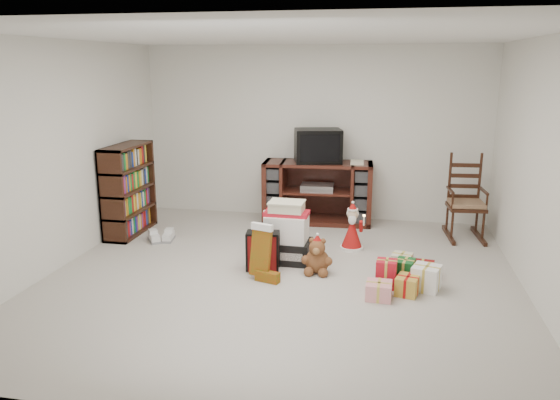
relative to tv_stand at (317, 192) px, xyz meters
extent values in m
cube|color=beige|center=(-0.10, -2.19, -0.45)|extent=(5.00, 5.00, 0.01)
cube|color=white|center=(-0.10, -2.19, 2.06)|extent=(5.00, 5.00, 0.01)
cube|color=silver|center=(-0.10, 0.31, 0.81)|extent=(5.00, 0.01, 2.50)
cube|color=silver|center=(-0.10, -4.69, 0.81)|extent=(5.00, 0.01, 2.50)
cube|color=silver|center=(-2.60, -2.19, 0.81)|extent=(0.01, 5.00, 2.50)
cube|color=silver|center=(2.40, -2.19, 0.81)|extent=(0.01, 5.00, 2.50)
cube|color=#481A14|center=(0.00, 0.00, 0.00)|extent=(1.57, 0.63, 0.88)
cube|color=#AEAEB0|center=(0.00, -0.03, 0.08)|extent=(0.48, 0.35, 0.09)
cube|color=#35170E|center=(-2.41, -1.01, 0.16)|extent=(0.33, 0.98, 1.20)
cube|color=#35170E|center=(2.00, -0.36, -0.03)|extent=(0.49, 0.48, 0.04)
cube|color=#977052|center=(2.00, -0.36, 0.03)|extent=(0.45, 0.44, 0.05)
cube|color=#35170E|center=(2.00, -0.15, 0.35)|extent=(0.39, 0.08, 0.70)
cube|color=#35170E|center=(2.00, -0.36, -0.41)|extent=(0.52, 0.79, 0.05)
cube|color=black|center=(-0.14, -1.68, -0.32)|extent=(0.57, 0.42, 0.25)
cube|color=white|center=(-0.14, -1.68, -0.04)|extent=(0.47, 0.37, 0.31)
cube|color=red|center=(-0.14, -1.68, 0.14)|extent=(0.51, 0.28, 0.04)
cube|color=beige|center=(-0.14, -1.68, 0.21)|extent=(0.38, 0.30, 0.10)
cube|color=maroon|center=(-0.34, -2.02, -0.22)|extent=(0.36, 0.22, 0.45)
cube|color=black|center=(-0.34, -1.94, 0.06)|extent=(0.18, 0.05, 0.03)
ellipsoid|color=brown|center=(0.26, -1.97, -0.31)|extent=(0.27, 0.23, 0.28)
sphere|color=brown|center=(0.26, -2.01, -0.14)|extent=(0.18, 0.18, 0.18)
cone|color=#A41211|center=(0.58, -1.12, -0.24)|extent=(0.28, 0.28, 0.40)
sphere|color=beige|center=(0.58, -1.12, 0.00)|extent=(0.13, 0.13, 0.13)
cone|color=#A41211|center=(0.58, -1.12, 0.11)|extent=(0.12, 0.12, 0.10)
cylinder|color=silver|center=(0.72, -1.23, -0.03)|extent=(0.02, 0.02, 0.12)
cone|color=#A41211|center=(-0.38, -1.50, -0.23)|extent=(0.29, 0.29, 0.42)
sphere|color=beige|center=(-0.38, -1.50, 0.03)|extent=(0.14, 0.14, 0.14)
cone|color=#A41211|center=(-0.38, -1.50, 0.14)|extent=(0.12, 0.12, 0.10)
cylinder|color=silver|center=(-0.23, -1.62, -0.01)|extent=(0.02, 0.02, 0.12)
cube|color=silver|center=(-1.96, -1.27, -0.39)|extent=(0.26, 0.30, 0.10)
cube|color=silver|center=(-1.78, -1.27, -0.39)|extent=(0.17, 0.30, 0.10)
cube|color=red|center=(1.01, -2.24, -0.33)|extent=(0.23, 0.23, 0.23)
cube|color=#186226|center=(1.18, -2.02, -0.33)|extent=(0.23, 0.23, 0.23)
cube|color=gold|center=(1.23, -2.37, -0.33)|extent=(0.23, 0.23, 0.23)
cube|color=white|center=(0.96, -2.55, -0.33)|extent=(0.23, 0.23, 0.23)
cube|color=white|center=(1.40, -2.20, -0.33)|extent=(0.23, 0.23, 0.23)
cube|color=maroon|center=(1.36, -1.85, -0.33)|extent=(0.23, 0.23, 0.23)
cube|color=beige|center=(1.14, -1.80, -0.33)|extent=(0.23, 0.23, 0.23)
cube|color=black|center=(0.00, 0.00, 0.67)|extent=(0.73, 0.59, 0.47)
cube|color=black|center=(0.00, -0.23, 0.67)|extent=(0.53, 0.15, 0.38)
camera|label=1|loc=(0.94, -7.58, 1.80)|focal=35.00mm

